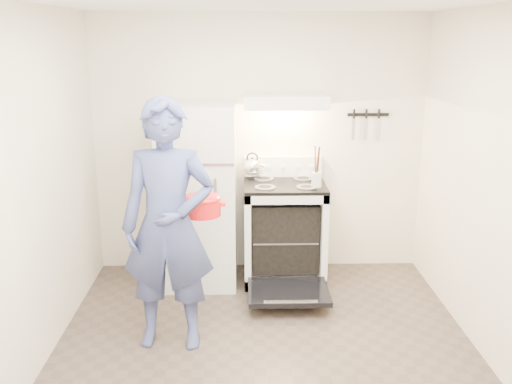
% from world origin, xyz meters
% --- Properties ---
extents(floor, '(3.60, 3.60, 0.00)m').
position_xyz_m(floor, '(0.00, 0.00, 0.00)').
color(floor, '#4A3D34').
rests_on(floor, ground).
extents(back_wall, '(3.20, 0.02, 2.50)m').
position_xyz_m(back_wall, '(0.00, 1.80, 1.25)').
color(back_wall, beige).
rests_on(back_wall, ground).
extents(refrigerator, '(0.70, 0.70, 1.70)m').
position_xyz_m(refrigerator, '(-0.58, 1.45, 0.85)').
color(refrigerator, silver).
rests_on(refrigerator, floor).
extents(stove_body, '(0.76, 0.65, 0.92)m').
position_xyz_m(stove_body, '(0.23, 1.48, 0.46)').
color(stove_body, silver).
rests_on(stove_body, floor).
extents(cooktop, '(0.76, 0.65, 0.03)m').
position_xyz_m(cooktop, '(0.23, 1.48, 0.94)').
color(cooktop, black).
rests_on(cooktop, stove_body).
extents(backsplash, '(0.76, 0.07, 0.20)m').
position_xyz_m(backsplash, '(0.23, 1.76, 1.05)').
color(backsplash, silver).
rests_on(backsplash, cooktop).
extents(oven_door, '(0.70, 0.54, 0.04)m').
position_xyz_m(oven_door, '(0.23, 0.88, 0.12)').
color(oven_door, black).
rests_on(oven_door, floor).
extents(oven_rack, '(0.60, 0.52, 0.01)m').
position_xyz_m(oven_rack, '(0.23, 1.48, 0.44)').
color(oven_rack, gray).
rests_on(oven_rack, stove_body).
extents(range_hood, '(0.76, 0.50, 0.12)m').
position_xyz_m(range_hood, '(0.23, 1.55, 1.71)').
color(range_hood, silver).
rests_on(range_hood, back_wall).
extents(knife_strip, '(0.40, 0.02, 0.03)m').
position_xyz_m(knife_strip, '(1.05, 1.79, 1.55)').
color(knife_strip, black).
rests_on(knife_strip, back_wall).
extents(pizza_stone, '(0.33, 0.33, 0.02)m').
position_xyz_m(pizza_stone, '(0.14, 1.47, 0.45)').
color(pizza_stone, olive).
rests_on(pizza_stone, oven_rack).
extents(tea_kettle, '(0.21, 0.17, 0.25)m').
position_xyz_m(tea_kettle, '(-0.07, 1.70, 1.08)').
color(tea_kettle, silver).
rests_on(tea_kettle, cooktop).
extents(utensil_jar, '(0.11, 0.11, 0.13)m').
position_xyz_m(utensil_jar, '(0.50, 1.24, 1.05)').
color(utensil_jar, silver).
rests_on(utensil_jar, cooktop).
extents(person, '(0.71, 0.49, 1.88)m').
position_xyz_m(person, '(-0.71, 0.29, 0.94)').
color(person, navy).
rests_on(person, floor).
extents(dutch_oven, '(0.36, 0.29, 0.24)m').
position_xyz_m(dutch_oven, '(-0.48, 0.53, 1.01)').
color(dutch_oven, red).
rests_on(dutch_oven, person).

